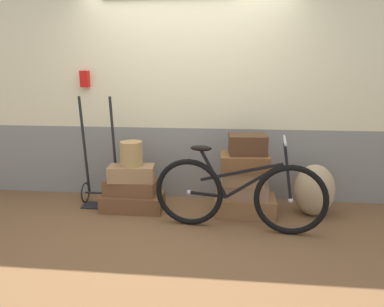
{
  "coord_description": "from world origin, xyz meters",
  "views": [
    {
      "loc": [
        0.5,
        -3.52,
        1.59
      ],
      "look_at": [
        0.11,
        0.18,
        0.72
      ],
      "focal_mm": 32.69,
      "sensor_mm": 36.0,
      "label": 1
    }
  ],
  "objects_px": {
    "suitcase_4": "(244,189)",
    "suitcase_0": "(133,202)",
    "burlap_sack": "(314,190)",
    "suitcase_6": "(245,162)",
    "suitcase_7": "(247,144)",
    "suitcase_5": "(243,176)",
    "wicker_basket": "(131,154)",
    "suitcase_1": "(131,187)",
    "suitcase_2": "(131,173)",
    "bicycle": "(238,194)",
    "suitcase_3": "(245,205)",
    "luggage_trolley": "(100,179)"
  },
  "relations": [
    {
      "from": "suitcase_6",
      "to": "wicker_basket",
      "type": "relative_size",
      "value": 1.88
    },
    {
      "from": "suitcase_1",
      "to": "suitcase_3",
      "type": "height_order",
      "value": "suitcase_1"
    },
    {
      "from": "burlap_sack",
      "to": "suitcase_4",
      "type": "bearing_deg",
      "value": -178.37
    },
    {
      "from": "wicker_basket",
      "to": "burlap_sack",
      "type": "bearing_deg",
      "value": 1.24
    },
    {
      "from": "suitcase_0",
      "to": "suitcase_7",
      "type": "relative_size",
      "value": 1.77
    },
    {
      "from": "wicker_basket",
      "to": "bicycle",
      "type": "distance_m",
      "value": 1.31
    },
    {
      "from": "wicker_basket",
      "to": "suitcase_4",
      "type": "bearing_deg",
      "value": 1.0
    },
    {
      "from": "suitcase_3",
      "to": "suitcase_4",
      "type": "distance_m",
      "value": 0.18
    },
    {
      "from": "suitcase_0",
      "to": "suitcase_7",
      "type": "bearing_deg",
      "value": 1.67
    },
    {
      "from": "suitcase_1",
      "to": "wicker_basket",
      "type": "distance_m",
      "value": 0.4
    },
    {
      "from": "suitcase_1",
      "to": "bicycle",
      "type": "xyz_separation_m",
      "value": [
        1.23,
        -0.42,
        0.1
      ]
    },
    {
      "from": "suitcase_2",
      "to": "suitcase_3",
      "type": "bearing_deg",
      "value": -5.46
    },
    {
      "from": "suitcase_6",
      "to": "burlap_sack",
      "type": "distance_m",
      "value": 0.86
    },
    {
      "from": "suitcase_6",
      "to": "burlap_sack",
      "type": "bearing_deg",
      "value": 3.32
    },
    {
      "from": "suitcase_1",
      "to": "suitcase_4",
      "type": "distance_m",
      "value": 1.31
    },
    {
      "from": "suitcase_0",
      "to": "suitcase_2",
      "type": "distance_m",
      "value": 0.35
    },
    {
      "from": "suitcase_5",
      "to": "bicycle",
      "type": "relative_size",
      "value": 0.27
    },
    {
      "from": "suitcase_3",
      "to": "bicycle",
      "type": "bearing_deg",
      "value": -101.48
    },
    {
      "from": "luggage_trolley",
      "to": "bicycle",
      "type": "xyz_separation_m",
      "value": [
        1.65,
        -0.54,
        0.06
      ]
    },
    {
      "from": "burlap_sack",
      "to": "suitcase_2",
      "type": "bearing_deg",
      "value": -178.24
    },
    {
      "from": "suitcase_0",
      "to": "suitcase_2",
      "type": "bearing_deg",
      "value": 141.56
    },
    {
      "from": "suitcase_0",
      "to": "suitcase_6",
      "type": "relative_size",
      "value": 1.36
    },
    {
      "from": "suitcase_5",
      "to": "wicker_basket",
      "type": "bearing_deg",
      "value": -179.82
    },
    {
      "from": "suitcase_2",
      "to": "suitcase_6",
      "type": "bearing_deg",
      "value": -6.43
    },
    {
      "from": "suitcase_3",
      "to": "suitcase_6",
      "type": "relative_size",
      "value": 1.28
    },
    {
      "from": "suitcase_6",
      "to": "luggage_trolley",
      "type": "xyz_separation_m",
      "value": [
        -1.72,
        0.15,
        -0.3
      ]
    },
    {
      "from": "suitcase_2",
      "to": "suitcase_7",
      "type": "relative_size",
      "value": 1.29
    },
    {
      "from": "suitcase_2",
      "to": "burlap_sack",
      "type": "xyz_separation_m",
      "value": [
        2.08,
        0.06,
        -0.15
      ]
    },
    {
      "from": "suitcase_5",
      "to": "wicker_basket",
      "type": "distance_m",
      "value": 1.29
    },
    {
      "from": "suitcase_0",
      "to": "bicycle",
      "type": "distance_m",
      "value": 1.3
    },
    {
      "from": "burlap_sack",
      "to": "suitcase_5",
      "type": "bearing_deg",
      "value": -176.74
    },
    {
      "from": "suitcase_2",
      "to": "suitcase_5",
      "type": "relative_size",
      "value": 1.12
    },
    {
      "from": "suitcase_3",
      "to": "suitcase_4",
      "type": "height_order",
      "value": "suitcase_4"
    },
    {
      "from": "suitcase_0",
      "to": "bicycle",
      "type": "height_order",
      "value": "bicycle"
    },
    {
      "from": "suitcase_4",
      "to": "suitcase_0",
      "type": "bearing_deg",
      "value": -175.14
    },
    {
      "from": "suitcase_2",
      "to": "burlap_sack",
      "type": "relative_size",
      "value": 0.88
    },
    {
      "from": "suitcase_5",
      "to": "bicycle",
      "type": "distance_m",
      "value": 0.43
    },
    {
      "from": "suitcase_2",
      "to": "suitcase_4",
      "type": "distance_m",
      "value": 1.3
    },
    {
      "from": "suitcase_4",
      "to": "suitcase_7",
      "type": "distance_m",
      "value": 0.52
    },
    {
      "from": "suitcase_0",
      "to": "suitcase_5",
      "type": "height_order",
      "value": "suitcase_5"
    },
    {
      "from": "suitcase_1",
      "to": "suitcase_7",
      "type": "height_order",
      "value": "suitcase_7"
    },
    {
      "from": "suitcase_6",
      "to": "suitcase_7",
      "type": "relative_size",
      "value": 1.3
    },
    {
      "from": "suitcase_1",
      "to": "burlap_sack",
      "type": "distance_m",
      "value": 2.09
    },
    {
      "from": "suitcase_3",
      "to": "suitcase_4",
      "type": "relative_size",
      "value": 1.24
    },
    {
      "from": "suitcase_6",
      "to": "bicycle",
      "type": "xyz_separation_m",
      "value": [
        -0.08,
        -0.4,
        -0.24
      ]
    },
    {
      "from": "luggage_trolley",
      "to": "burlap_sack",
      "type": "distance_m",
      "value": 2.51
    },
    {
      "from": "burlap_sack",
      "to": "suitcase_6",
      "type": "bearing_deg",
      "value": -175.23
    },
    {
      "from": "burlap_sack",
      "to": "suitcase_0",
      "type": "bearing_deg",
      "value": -178.16
    },
    {
      "from": "suitcase_0",
      "to": "suitcase_4",
      "type": "height_order",
      "value": "suitcase_4"
    },
    {
      "from": "suitcase_1",
      "to": "suitcase_6",
      "type": "bearing_deg",
      "value": 0.97
    }
  ]
}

